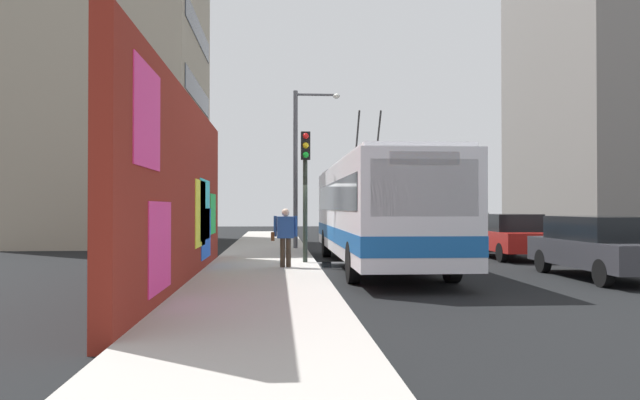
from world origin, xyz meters
name	(u,v)px	position (x,y,z in m)	size (l,w,h in m)	color
ground_plane	(316,267)	(0.00, 0.00, 0.00)	(80.00, 80.00, 0.00)	black
sidewalk_slab	(264,265)	(0.00, 1.60, 0.07)	(48.00, 3.20, 0.15)	#ADA8A0
graffiti_wall	(184,191)	(-4.43, 3.35, 2.18)	(13.12, 0.32, 4.38)	maroon
building_far_left	(119,101)	(12.76, 9.20, 7.18)	(10.64, 7.97, 14.36)	#9E937F
building_far_right	(622,47)	(12.27, -17.00, 10.33)	(11.14, 8.89, 20.65)	gray
city_bus	(376,209)	(-0.28, -1.80, 1.77)	(12.23, 2.67, 4.96)	silver
parked_car_dark_gray	(601,246)	(-3.67, -7.00, 0.84)	(4.75, 1.86, 1.58)	#38383D
parked_car_red	(507,235)	(2.59, -7.00, 0.83)	(4.61, 1.78, 1.58)	#B21E19
parked_car_white	(462,229)	(7.91, -7.00, 0.83)	(4.31, 1.79, 1.58)	white
pedestrian_at_curb	(285,233)	(-1.64, 0.98, 1.10)	(0.22, 0.73, 1.63)	#3F3326
traffic_light	(305,174)	(-0.24, 0.35, 2.83)	(0.49, 0.28, 3.97)	#2D382D
street_lamp	(301,157)	(6.30, 0.23, 3.88)	(0.44, 1.91, 6.45)	#4C4C51
curbside_puddle	(334,265)	(0.56, -0.60, 0.00)	(2.06, 2.06, 0.00)	black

